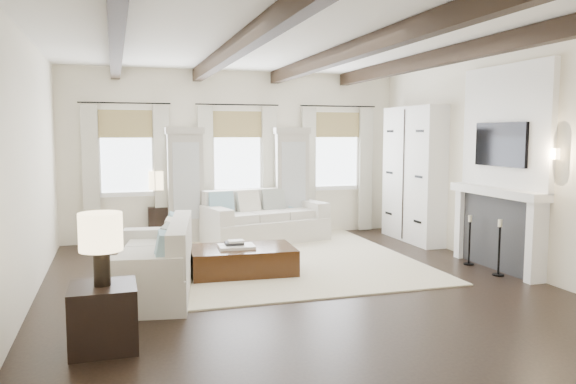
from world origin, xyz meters
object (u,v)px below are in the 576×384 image
object	(u,v)px
ottoman	(242,261)
side_table_front	(104,317)
sofa_left	(156,265)
sofa_back	(264,221)
side_table_back	(160,223)

from	to	relation	value
ottoman	side_table_front	xyz separation A→B (m)	(-1.85, -2.37, 0.11)
sofa_left	side_table_front	distance (m)	1.85
sofa_left	side_table_front	size ratio (longest dim) A/B	3.73
sofa_back	side_table_back	size ratio (longest dim) A/B	3.72
sofa_back	side_table_front	bearing A→B (deg)	-120.85
ottoman	side_table_back	world-z (taller)	side_table_back
sofa_back	side_table_front	world-z (taller)	sofa_back
ottoman	side_table_front	distance (m)	3.01
sofa_left	side_table_back	world-z (taller)	sofa_left
side_table_front	side_table_back	xyz separation A→B (m)	(0.92, 5.30, 0.02)
sofa_left	side_table_back	bearing A→B (deg)	84.94
side_table_front	side_table_back	bearing A→B (deg)	80.16
sofa_back	side_table_front	size ratio (longest dim) A/B	3.98
sofa_left	side_table_front	bearing A→B (deg)	-109.11
ottoman	side_table_back	size ratio (longest dim) A/B	2.27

